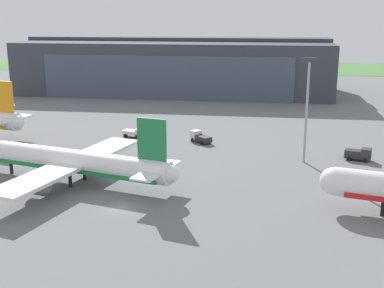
{
  "coord_description": "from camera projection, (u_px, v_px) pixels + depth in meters",
  "views": [
    {
      "loc": [
        19.14,
        -63.64,
        26.65
      ],
      "look_at": [
        6.86,
        22.35,
        3.73
      ],
      "focal_mm": 47.04,
      "sensor_mm": 36.0,
      "label": 1
    }
  ],
  "objects": [
    {
      "name": "ops_van",
      "position": [
        134.0,
        133.0,
        109.48
      ],
      "size": [
        4.93,
        3.29,
        2.09
      ],
      "color": "silver",
      "rests_on": "ground_plane"
    },
    {
      "name": "airliner_near_left",
      "position": [
        69.0,
        161.0,
        80.13
      ],
      "size": [
        37.54,
        33.36,
        11.75
      ],
      "color": "white",
      "rests_on": "ground_plane"
    },
    {
      "name": "maintenance_hangar",
      "position": [
        177.0,
        65.0,
        173.04
      ],
      "size": [
        102.51,
        40.24,
        18.26
      ],
      "color": "#383D47",
      "rests_on": "ground_plane"
    },
    {
      "name": "baggage_tug",
      "position": [
        359.0,
        154.0,
        92.77
      ],
      "size": [
        5.05,
        3.41,
        2.36
      ],
      "color": "#2D2D33",
      "rests_on": "ground_plane"
    },
    {
      "name": "apron_light_mast",
      "position": [
        307.0,
        102.0,
        89.14
      ],
      "size": [
        2.4,
        0.5,
        18.92
      ],
      "color": "#99999E",
      "rests_on": "ground_plane"
    },
    {
      "name": "stair_truck",
      "position": [
        200.0,
        137.0,
        105.53
      ],
      "size": [
        5.08,
        5.02,
        2.31
      ],
      "color": "silver",
      "rests_on": "ground_plane"
    },
    {
      "name": "grass_field_strip",
      "position": [
        225.0,
        67.0,
        248.92
      ],
      "size": [
        440.0,
        56.0,
        0.08
      ],
      "primitive_type": "cube",
      "color": "#49763C",
      "rests_on": "ground_plane"
    },
    {
      "name": "ground_plane",
      "position": [
        121.0,
        208.0,
        70.33
      ],
      "size": [
        440.0,
        440.0,
        0.0
      ],
      "primitive_type": "plane",
      "color": "slate"
    }
  ]
}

